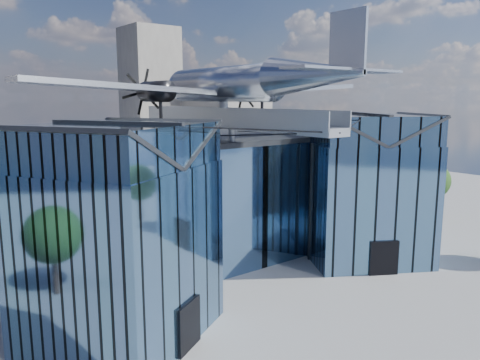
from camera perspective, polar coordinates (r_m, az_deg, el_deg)
ground_plane at (r=34.06m, az=2.12°, el=-12.49°), size 120.00×120.00×0.00m
museum at (r=36.88m, az=-3.65°, el=-1.73°), size 32.88×24.50×17.60m
bg_towers at (r=77.70m, az=-21.83°, el=7.06°), size 77.00×24.50×26.00m
tree_side_e at (r=54.99m, az=22.38°, el=-0.12°), size 4.81×4.81×6.02m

